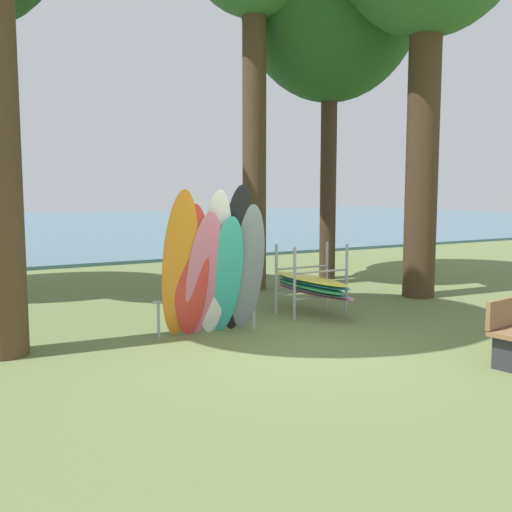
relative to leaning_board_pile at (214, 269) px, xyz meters
name	(u,v)px	position (x,y,z in m)	size (l,w,h in m)	color
ground_plane	(297,348)	(0.73, -1.15, -1.04)	(80.00, 80.00, 0.00)	olive
lake_water	(14,228)	(0.73, 27.11, -0.99)	(80.00, 36.00, 0.10)	#477084
leaning_board_pile	(214,269)	(0.00, 0.00, 0.00)	(1.73, 0.88, 2.30)	orange
board_storage_rack	(311,285)	(2.23, 0.71, -0.52)	(1.15, 2.13, 1.25)	#9EA0A5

